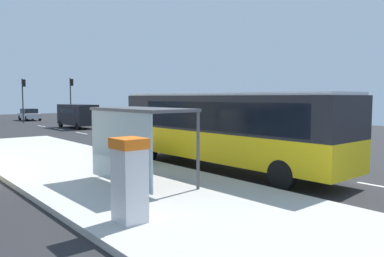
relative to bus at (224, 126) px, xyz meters
The scene contains 20 objects.
ground_plane 14.33m from the bus, 83.08° to the left, with size 56.00×92.00×0.04m, color #262628.
sidewalk_platform 5.43m from the bus, 155.85° to the left, with size 6.20×30.00×0.18m, color beige.
lane_stripe_seg_1 2.83m from the bus, 24.59° to the right, with size 0.16×2.20×0.01m, color silver.
lane_stripe_seg_2 4.90m from the bus, 64.43° to the left, with size 0.16×2.20×0.01m, color silver.
lane_stripe_seg_3 9.49m from the bus, 77.83° to the left, with size 0.16×2.20×0.01m, color silver.
lane_stripe_seg_4 14.36m from the bus, 82.08° to the left, with size 0.16×2.20×0.01m, color silver.
lane_stripe_seg_5 19.29m from the bus, 84.13° to the left, with size 0.16×2.20×0.01m, color silver.
lane_stripe_seg_6 24.25m from the bus, 85.34° to the left, with size 0.16×2.20×0.01m, color silver.
lane_stripe_seg_7 29.23m from the bus, 86.14° to the left, with size 0.16×2.20×0.01m, color silver.
bus is the anchor object (origin of this frame).
white_van 24.78m from the bus, 80.91° to the left, with size 2.14×5.25×2.30m.
sedan_near 40.34m from the bus, 84.29° to the left, with size 1.87×4.41×1.52m.
ticket_machine 7.82m from the bus, 150.29° to the right, with size 0.66×0.76×1.94m.
recycling_bin_green 3.56m from the bus, 137.86° to the left, with size 0.52×0.52×0.95m, color green.
recycling_bin_orange 4.04m from the bus, 130.13° to the left, with size 0.52×0.52×0.95m, color orange.
recycling_bin_yellow 4.57m from the bus, 124.27° to the left, with size 0.52×0.52×0.95m, color yellow.
recycling_bin_red 5.15m from the bus, 119.76° to the left, with size 0.52×0.52×0.95m, color red.
traffic_light_near_side 34.86m from the bus, 78.05° to the left, with size 0.49×0.28×5.30m.
traffic_light_median 35.77m from the bus, 86.61° to the left, with size 0.49×0.28×5.15m.
bus_shelter 4.74m from the bus, behind, with size 1.80×4.00×2.50m.
Camera 1 is at (-12.84, -11.51, 3.05)m, focal length 35.78 mm.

